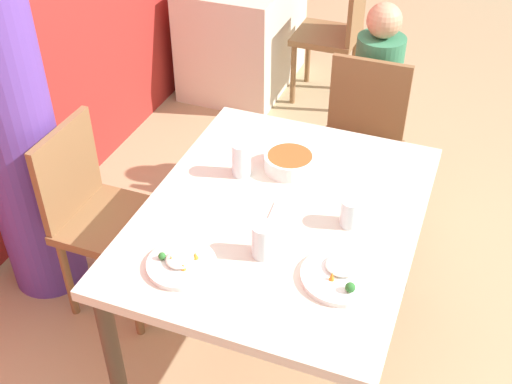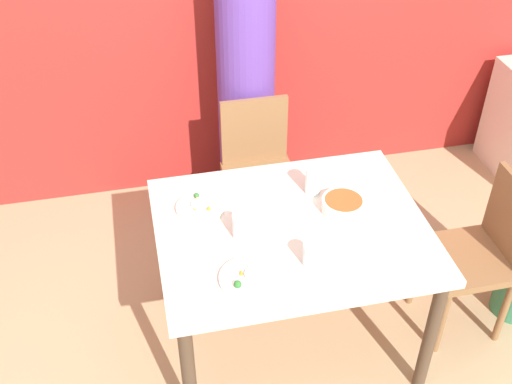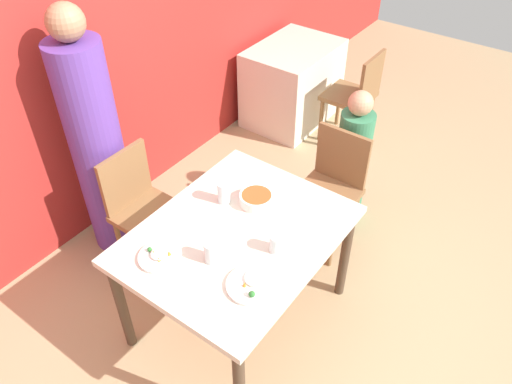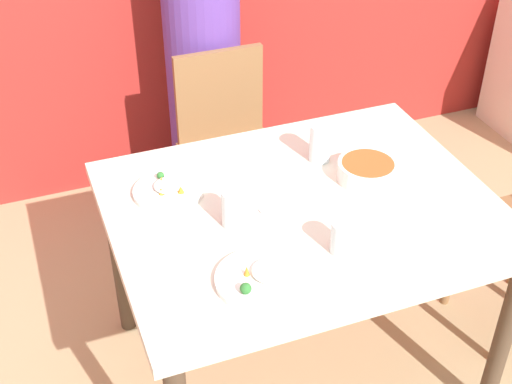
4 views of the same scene
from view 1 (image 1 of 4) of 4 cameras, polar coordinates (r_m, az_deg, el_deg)
name	(u,v)px [view 1 (image 1 of 4)]	position (r m, az deg, el deg)	size (l,w,h in m)	color
ground_plane	(277,347)	(2.81, 1.90, -13.60)	(10.00, 10.00, 0.00)	tan
dining_table	(281,230)	(2.33, 2.23, -3.37)	(1.20, 0.95, 0.75)	beige
chair_adult_spot	(99,212)	(2.77, -13.75, -1.77)	(0.40, 0.40, 0.86)	brown
chair_child_spot	(359,143)	(3.15, 9.13, 4.29)	(0.40, 0.40, 0.86)	brown
person_adult	(14,130)	(2.77, -20.70, 5.16)	(0.33, 0.33, 1.74)	#5B3893
person_child	(373,111)	(3.39, 10.34, 7.09)	(0.24, 0.24, 1.07)	#387F56
bowl_curry	(290,162)	(2.46, 3.01, 2.70)	(0.20, 0.20, 0.06)	white
plate_rice_adult	(181,263)	(2.07, -6.67, -6.32)	(0.23, 0.23, 0.05)	white
plate_rice_child	(341,275)	(2.03, 7.56, -7.31)	(0.25, 0.25, 0.05)	white
glass_water_tall	(241,159)	(2.41, -1.31, 2.91)	(0.07, 0.07, 0.14)	silver
glass_water_short	(351,213)	(2.21, 8.44, -1.82)	(0.07, 0.07, 0.10)	silver
glass_water_center	(263,240)	(2.06, 0.67, -4.31)	(0.08, 0.08, 0.12)	silver
fork_steel	(272,218)	(2.24, 1.40, -2.29)	(0.18, 0.04, 0.01)	silver
background_table	(243,33)	(4.53, -1.18, 13.98)	(0.88, 0.64, 0.74)	beige
chair_background	(336,32)	(4.30, 7.16, 13.96)	(0.40, 0.40, 0.86)	brown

